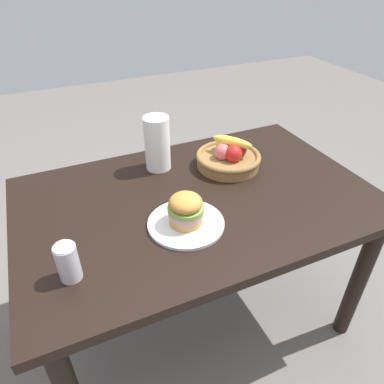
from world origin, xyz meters
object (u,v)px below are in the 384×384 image
(plate, at_px, (186,223))
(fruit_basket, at_px, (229,156))
(soda_can, at_px, (68,262))
(paper_towel_roll, at_px, (157,143))
(sandwich, at_px, (186,209))

(plate, height_order, fruit_basket, fruit_basket)
(plate, bearing_deg, fruit_basket, 41.74)
(soda_can, height_order, fruit_basket, fruit_basket)
(soda_can, xyz_separation_m, paper_towel_roll, (0.46, 0.50, 0.06))
(soda_can, distance_m, paper_towel_roll, 0.68)
(sandwich, xyz_separation_m, soda_can, (-0.41, -0.08, -0.01))
(plate, relative_size, fruit_basket, 0.95)
(plate, distance_m, paper_towel_roll, 0.43)
(plate, height_order, sandwich, sandwich)
(sandwich, bearing_deg, fruit_basket, 41.74)
(soda_can, relative_size, paper_towel_roll, 0.53)
(paper_towel_roll, bearing_deg, plate, -96.29)
(soda_can, relative_size, fruit_basket, 0.43)
(paper_towel_roll, bearing_deg, sandwich, -96.29)
(sandwich, height_order, paper_towel_roll, paper_towel_roll)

